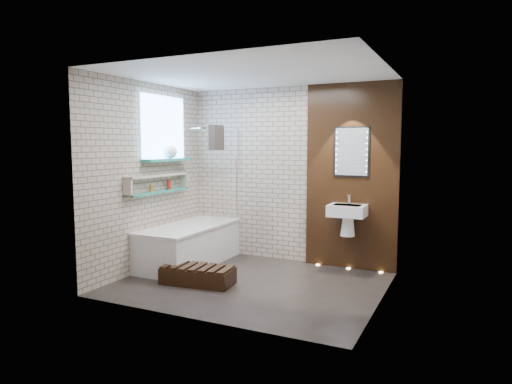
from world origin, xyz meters
The scene contains 15 objects.
ground centered at (0.00, 0.00, 0.00)m, with size 3.20×3.20×0.00m, color black.
room_shell centered at (0.00, 0.00, 1.30)m, with size 3.24×3.20×2.60m.
walnut_panel centered at (0.95, 1.27, 1.30)m, with size 1.30×0.06×2.60m, color black.
clerestory_window centered at (-1.57, 0.35, 1.90)m, with size 0.18×1.00×0.94m.
display_niche centered at (-1.53, 0.15, 1.20)m, with size 0.14×1.30×0.26m.
bathtub centered at (-1.22, 0.45, 0.29)m, with size 0.79×1.74×0.70m.
bath_screen centered at (-0.87, 0.89, 1.28)m, with size 0.01×0.78×1.40m, color white.
towel centered at (-0.87, 0.65, 1.85)m, with size 0.10×0.27×0.36m, color black.
shower_head centered at (-1.30, 0.95, 2.00)m, with size 0.18×0.18×0.02m, color silver.
washbasin centered at (0.95, 1.07, 0.79)m, with size 0.50×0.36×0.58m.
led_mirror centered at (0.95, 1.23, 1.65)m, with size 0.50×0.02×0.70m.
walnut_step centered at (-0.60, -0.30, 0.10)m, with size 0.90×0.40×0.20m, color black.
niche_bottles centered at (-1.53, 0.27, 1.16)m, with size 0.06×0.46×0.14m.
sill_vases centered at (-1.50, 0.41, 1.65)m, with size 0.19×0.19×0.19m.
floor_uplights centered at (0.95, 1.20, 0.01)m, with size 0.96×0.06×0.01m.
Camera 1 is at (2.45, -4.99, 1.75)m, focal length 31.65 mm.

